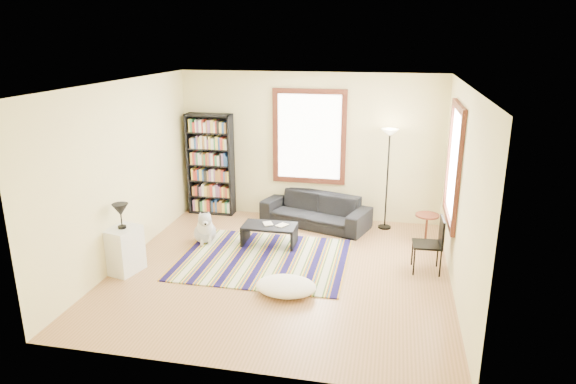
% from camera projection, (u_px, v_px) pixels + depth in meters
% --- Properties ---
extents(floor, '(5.00, 5.00, 0.10)m').
position_uv_depth(floor, '(281.00, 273.00, 7.85)').
color(floor, '#AA774D').
rests_on(floor, ground).
extents(ceiling, '(5.00, 5.00, 0.10)m').
position_uv_depth(ceiling, '(281.00, 80.00, 7.00)').
color(ceiling, white).
rests_on(ceiling, floor).
extents(wall_back, '(5.00, 0.10, 2.80)m').
position_uv_depth(wall_back, '(310.00, 146.00, 9.81)').
color(wall_back, beige).
rests_on(wall_back, floor).
extents(wall_front, '(5.00, 0.10, 2.80)m').
position_uv_depth(wall_front, '(225.00, 252.00, 5.04)').
color(wall_front, beige).
rests_on(wall_front, floor).
extents(wall_left, '(0.10, 5.00, 2.80)m').
position_uv_depth(wall_left, '(120.00, 173.00, 7.92)').
color(wall_left, beige).
rests_on(wall_left, floor).
extents(wall_right, '(0.10, 5.00, 2.80)m').
position_uv_depth(wall_right, '(465.00, 193.00, 6.93)').
color(wall_right, beige).
rests_on(wall_right, floor).
extents(window_back, '(1.20, 0.06, 1.60)m').
position_uv_depth(window_back, '(309.00, 137.00, 9.68)').
color(window_back, white).
rests_on(window_back, wall_back).
extents(window_right, '(0.06, 1.20, 1.60)m').
position_uv_depth(window_right, '(454.00, 164.00, 7.64)').
color(window_right, white).
rests_on(window_right, wall_right).
extents(rug, '(2.65, 2.12, 0.02)m').
position_uv_depth(rug, '(263.00, 259.00, 8.21)').
color(rug, '#110C3C').
rests_on(rug, floor).
extents(sofa, '(2.16, 1.38, 0.59)m').
position_uv_depth(sofa, '(315.00, 210.00, 9.63)').
color(sofa, black).
rests_on(sofa, floor).
extents(bookshelf, '(0.90, 0.30, 2.00)m').
position_uv_depth(bookshelf, '(211.00, 165.00, 10.09)').
color(bookshelf, black).
rests_on(bookshelf, floor).
extents(coffee_table, '(0.93, 0.55, 0.36)m').
position_uv_depth(coffee_table, '(270.00, 235.00, 8.73)').
color(coffee_table, black).
rests_on(coffee_table, floor).
extents(book_a, '(0.24, 0.22, 0.02)m').
position_uv_depth(book_a, '(264.00, 224.00, 8.70)').
color(book_a, beige).
rests_on(book_a, coffee_table).
extents(book_b, '(0.22, 0.24, 0.02)m').
position_uv_depth(book_b, '(279.00, 224.00, 8.70)').
color(book_b, beige).
rests_on(book_b, coffee_table).
extents(floor_cushion, '(0.96, 0.79, 0.21)m').
position_uv_depth(floor_cushion, '(286.00, 286.00, 7.11)').
color(floor_cushion, white).
rests_on(floor_cushion, floor).
extents(floor_lamp, '(0.32, 0.32, 1.86)m').
position_uv_depth(floor_lamp, '(387.00, 180.00, 9.29)').
color(floor_lamp, black).
rests_on(floor_lamp, floor).
extents(side_table, '(0.53, 0.53, 0.54)m').
position_uv_depth(side_table, '(426.00, 229.00, 8.74)').
color(side_table, '#4C1B13').
rests_on(side_table, floor).
extents(folding_chair, '(0.44, 0.42, 0.86)m').
position_uv_depth(folding_chair, '(427.00, 245.00, 7.69)').
color(folding_chair, black).
rests_on(folding_chair, floor).
extents(white_cabinet, '(0.49, 0.57, 0.70)m').
position_uv_depth(white_cabinet, '(124.00, 250.00, 7.70)').
color(white_cabinet, white).
rests_on(white_cabinet, floor).
extents(table_lamp, '(0.30, 0.30, 0.38)m').
position_uv_depth(table_lamp, '(121.00, 216.00, 7.54)').
color(table_lamp, black).
rests_on(table_lamp, white_cabinet).
extents(dog, '(0.62, 0.71, 0.59)m').
position_uv_depth(dog, '(205.00, 226.00, 8.82)').
color(dog, beige).
rests_on(dog, floor).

